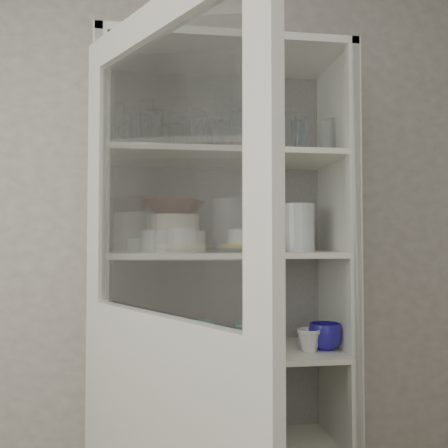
# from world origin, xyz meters

# --- Properties ---
(wall_back) EXTENTS (3.60, 0.02, 2.60)m
(wall_back) POSITION_xyz_m (0.00, 1.50, 1.30)
(wall_back) COLOR #9F998D
(wall_back) RESTS_ON ground
(pantry_cabinet) EXTENTS (1.00, 0.45, 2.10)m
(pantry_cabinet) POSITION_xyz_m (0.20, 1.34, 0.94)
(pantry_cabinet) COLOR silver
(pantry_cabinet) RESTS_ON floor
(cupboard_door) EXTENTS (0.52, 0.78, 2.00)m
(cupboard_door) POSITION_xyz_m (-0.06, 0.67, 0.87)
(cupboard_door) COLOR silver
(cupboard_door) RESTS_ON floor
(tumbler_0) EXTENTS (0.09, 0.09, 0.13)m
(tumbler_0) POSITION_xyz_m (-0.15, 1.16, 1.73)
(tumbler_0) COLOR silver
(tumbler_0) RESTS_ON shelf_glass
(tumbler_1) EXTENTS (0.08, 0.08, 0.16)m
(tumbler_1) POSITION_xyz_m (0.08, 1.17, 1.74)
(tumbler_1) COLOR silver
(tumbler_1) RESTS_ON shelf_glass
(tumbler_2) EXTENTS (0.10, 0.10, 0.15)m
(tumbler_2) POSITION_xyz_m (-0.09, 1.17, 1.74)
(tumbler_2) COLOR silver
(tumbler_2) RESTS_ON shelf_glass
(tumbler_3) EXTENTS (0.10, 0.10, 0.15)m
(tumbler_3) POSITION_xyz_m (0.25, 1.15, 1.74)
(tumbler_3) COLOR silver
(tumbler_3) RESTS_ON shelf_glass
(tumbler_4) EXTENTS (0.07, 0.07, 0.13)m
(tumbler_4) POSITION_xyz_m (0.48, 1.14, 1.73)
(tumbler_4) COLOR silver
(tumbler_4) RESTS_ON shelf_glass
(tumbler_5) EXTENTS (0.08, 0.08, 0.12)m
(tumbler_5) POSITION_xyz_m (0.48, 1.14, 1.72)
(tumbler_5) COLOR silver
(tumbler_5) RESTS_ON shelf_glass
(tumbler_6) EXTENTS (0.09, 0.09, 0.14)m
(tumbler_6) POSITION_xyz_m (0.61, 1.17, 1.73)
(tumbler_6) COLOR silver
(tumbler_6) RESTS_ON shelf_glass
(tumbler_7) EXTENTS (0.10, 0.10, 0.15)m
(tumbler_7) POSITION_xyz_m (-0.13, 1.26, 1.74)
(tumbler_7) COLOR silver
(tumbler_7) RESTS_ON shelf_glass
(tumbler_8) EXTENTS (0.10, 0.10, 0.15)m
(tumbler_8) POSITION_xyz_m (0.02, 1.27, 1.74)
(tumbler_8) COLOR silver
(tumbler_8) RESTS_ON shelf_glass
(tumbler_9) EXTENTS (0.08, 0.08, 0.13)m
(tumbler_9) POSITION_xyz_m (0.00, 1.27, 1.72)
(tumbler_9) COLOR silver
(tumbler_9) RESTS_ON shelf_glass
(tumbler_10) EXTENTS (0.10, 0.10, 0.15)m
(tumbler_10) POSITION_xyz_m (0.12, 1.29, 1.74)
(tumbler_10) COLOR silver
(tumbler_10) RESTS_ON shelf_glass
(tumbler_11) EXTENTS (0.08, 0.08, 0.15)m
(tumbler_11) POSITION_xyz_m (0.18, 1.30, 1.74)
(tumbler_11) COLOR silver
(tumbler_11) RESTS_ON shelf_glass
(goblet_0) EXTENTS (0.07, 0.07, 0.17)m
(goblet_0) POSITION_xyz_m (-0.21, 1.38, 1.74)
(goblet_0) COLOR silver
(goblet_0) RESTS_ON shelf_glass
(goblet_1) EXTENTS (0.07, 0.07, 0.17)m
(goblet_1) POSITION_xyz_m (-0.05, 1.38, 1.74)
(goblet_1) COLOR silver
(goblet_1) RESTS_ON shelf_glass
(goblet_2) EXTENTS (0.08, 0.08, 0.18)m
(goblet_2) POSITION_xyz_m (0.23, 1.34, 1.75)
(goblet_2) COLOR silver
(goblet_2) RESTS_ON shelf_glass
(goblet_3) EXTENTS (0.08, 0.08, 0.18)m
(goblet_3) POSITION_xyz_m (0.55, 1.34, 1.75)
(goblet_3) COLOR silver
(goblet_3) RESTS_ON shelf_glass
(plate_stack_front) EXTENTS (0.26, 0.26, 0.08)m
(plate_stack_front) POSITION_xyz_m (-0.01, 1.20, 1.30)
(plate_stack_front) COLOR silver
(plate_stack_front) RESTS_ON shelf_plates
(plate_stack_back) EXTENTS (0.23, 0.23, 0.06)m
(plate_stack_back) POSITION_xyz_m (-0.09, 1.38, 1.29)
(plate_stack_back) COLOR silver
(plate_stack_back) RESTS_ON shelf_plates
(cream_bowl) EXTENTS (0.23, 0.23, 0.06)m
(cream_bowl) POSITION_xyz_m (-0.01, 1.20, 1.38)
(cream_bowl) COLOR beige
(cream_bowl) RESTS_ON plate_stack_front
(terracotta_bowl) EXTENTS (0.30, 0.30, 0.06)m
(terracotta_bowl) POSITION_xyz_m (-0.01, 1.20, 1.44)
(terracotta_bowl) COLOR #401E18
(terracotta_bowl) RESTS_ON cream_bowl
(glass_platter) EXTENTS (0.39, 0.39, 0.02)m
(glass_platter) POSITION_xyz_m (0.28, 1.26, 1.27)
(glass_platter) COLOR silver
(glass_platter) RESTS_ON shelf_plates
(yellow_trivet) EXTENTS (0.21, 0.21, 0.01)m
(yellow_trivet) POSITION_xyz_m (0.28, 1.26, 1.29)
(yellow_trivet) COLOR gold
(yellow_trivet) RESTS_ON glass_platter
(white_ramekin) EXTENTS (0.17, 0.17, 0.06)m
(white_ramekin) POSITION_xyz_m (0.28, 1.26, 1.32)
(white_ramekin) COLOR silver
(white_ramekin) RESTS_ON yellow_trivet
(grey_bowl_stack) EXTENTS (0.14, 0.14, 0.20)m
(grey_bowl_stack) POSITION_xyz_m (0.51, 1.26, 1.36)
(grey_bowl_stack) COLOR silver
(grey_bowl_stack) RESTS_ON shelf_plates
(mug_blue) EXTENTS (0.14, 0.14, 0.11)m
(mug_blue) POSITION_xyz_m (0.61, 1.21, 0.91)
(mug_blue) COLOR navy
(mug_blue) RESTS_ON shelf_mugs
(mug_teal) EXTENTS (0.14, 0.14, 0.10)m
(mug_teal) POSITION_xyz_m (0.30, 1.32, 0.91)
(mug_teal) COLOR teal
(mug_teal) RESTS_ON shelf_mugs
(mug_white) EXTENTS (0.13, 0.13, 0.09)m
(mug_white) POSITION_xyz_m (0.53, 1.19, 0.91)
(mug_white) COLOR silver
(mug_white) RESTS_ON shelf_mugs
(teal_jar) EXTENTS (0.09, 0.09, 0.11)m
(teal_jar) POSITION_xyz_m (0.12, 1.30, 0.92)
(teal_jar) COLOR teal
(teal_jar) RESTS_ON shelf_mugs
(measuring_cups) EXTENTS (0.10, 0.10, 0.04)m
(measuring_cups) POSITION_xyz_m (0.15, 1.22, 0.88)
(measuring_cups) COLOR silver
(measuring_cups) RESTS_ON shelf_mugs
(white_canister) EXTENTS (0.13, 0.13, 0.13)m
(white_canister) POSITION_xyz_m (-0.01, 1.29, 0.93)
(white_canister) COLOR silver
(white_canister) RESTS_ON shelf_mugs
(cream_dish) EXTENTS (0.31, 0.31, 0.07)m
(cream_dish) POSITION_xyz_m (0.03, 1.25, 0.50)
(cream_dish) COLOR beige
(cream_dish) RESTS_ON shelf_bot
(tin_box) EXTENTS (0.23, 0.20, 0.06)m
(tin_box) POSITION_xyz_m (0.32, 1.27, 0.49)
(tin_box) COLOR #93949E
(tin_box) RESTS_ON shelf_bot
(tumbler_12) EXTENTS (0.07, 0.07, 0.15)m
(tumbler_12) POSITION_xyz_m (0.44, 1.13, 1.74)
(tumbler_12) COLOR silver
(tumbler_12) RESTS_ON shelf_glass
(tumbler_13) EXTENTS (0.07, 0.07, 0.14)m
(tumbler_13) POSITION_xyz_m (0.17, 1.27, 1.73)
(tumbler_13) COLOR silver
(tumbler_13) RESTS_ON shelf_glass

